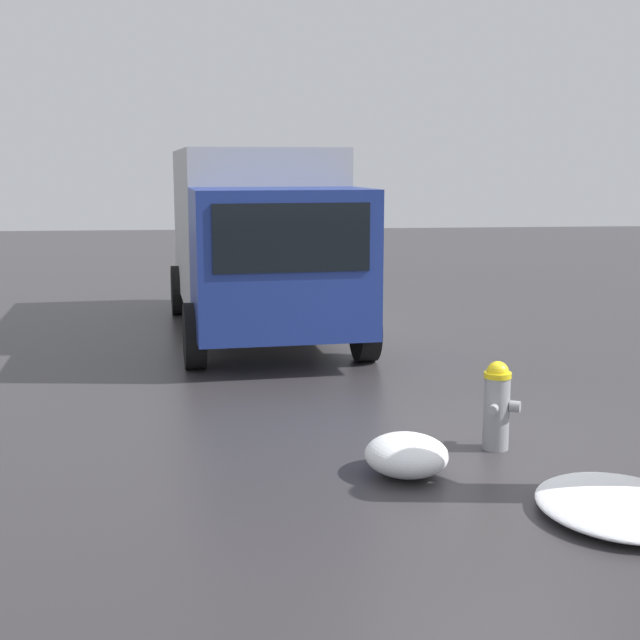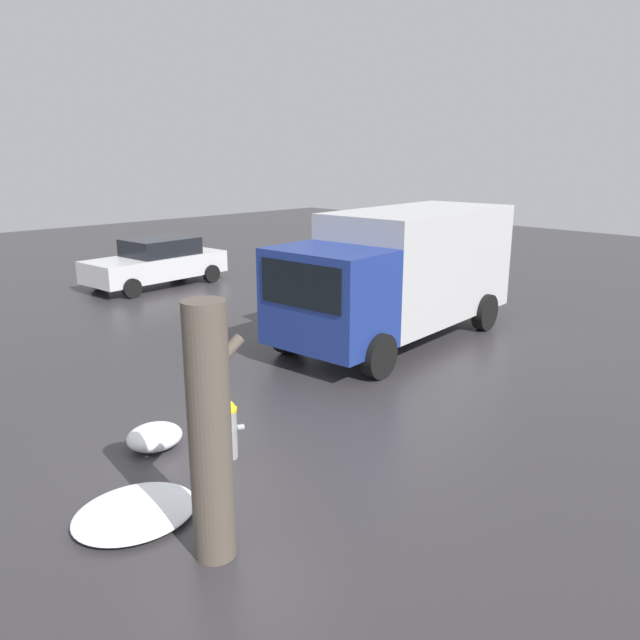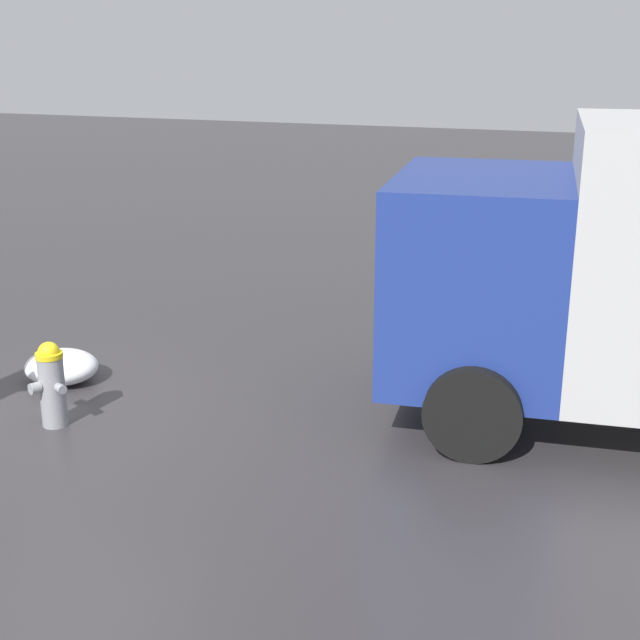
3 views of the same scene
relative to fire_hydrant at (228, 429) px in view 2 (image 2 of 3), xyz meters
The scene contains 7 objects.
ground_plane 0.45m from the fire_hydrant, 62.38° to the left, with size 60.00×60.00×0.00m, color #333033.
fire_hydrant is the anchor object (origin of this frame).
tree_trunk 2.45m from the fire_hydrant, 129.93° to the right, with size 0.69×0.45×2.85m.
delivery_truck 6.90m from the fire_hydrant, 17.73° to the left, with size 6.89×3.14×2.98m.
parked_car 12.69m from the fire_hydrant, 64.35° to the left, with size 4.70×2.39×1.55m.
snow_pile_by_hydrant 1.84m from the fire_hydrant, 164.63° to the right, with size 1.50×1.30×0.16m.
snow_pile_curbside 1.21m from the fire_hydrant, 121.20° to the left, with size 0.83×0.75×0.36m.
Camera 2 is at (-4.76, -6.77, 4.25)m, focal length 35.00 mm.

